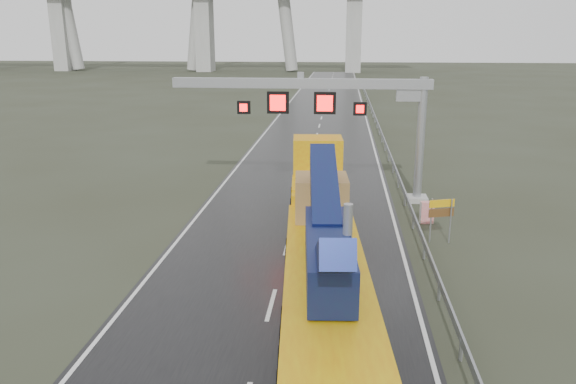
# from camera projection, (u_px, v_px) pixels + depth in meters

# --- Properties ---
(ground) EXTENTS (400.00, 400.00, 0.00)m
(ground) POSITION_uv_depth(u_px,v_px,m) (254.00, 368.00, 16.46)
(ground) COLOR #2D2F21
(ground) RESTS_ON ground
(road) EXTENTS (11.00, 200.00, 0.02)m
(road) POSITION_uv_depth(u_px,v_px,m) (317.00, 135.00, 54.81)
(road) COLOR black
(road) RESTS_ON ground
(guardrail) EXTENTS (0.20, 140.00, 1.40)m
(guardrail) POSITION_uv_depth(u_px,v_px,m) (388.00, 150.00, 44.48)
(guardrail) COLOR gray
(guardrail) RESTS_ON ground
(sign_gantry) EXTENTS (14.90, 1.20, 7.42)m
(sign_gantry) POSITION_uv_depth(u_px,v_px,m) (337.00, 105.00, 32.01)
(sign_gantry) COLOR #9F9F9B
(sign_gantry) RESTS_ON ground
(heavy_haul_truck) EXTENTS (4.46, 20.69, 4.82)m
(heavy_haul_truck) POSITION_uv_depth(u_px,v_px,m) (322.00, 215.00, 24.49)
(heavy_haul_truck) COLOR gold
(heavy_haul_truck) RESTS_ON ground
(exit_sign_pair) EXTENTS (1.21, 0.43, 2.14)m
(exit_sign_pair) POSITION_uv_depth(u_px,v_px,m) (441.00, 212.00, 26.07)
(exit_sign_pair) COLOR #9EA2A7
(exit_sign_pair) RESTS_ON ground
(striped_barrier) EXTENTS (0.72, 0.45, 1.15)m
(striped_barrier) POSITION_uv_depth(u_px,v_px,m) (427.00, 212.00, 29.10)
(striped_barrier) COLOR red
(striped_barrier) RESTS_ON ground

